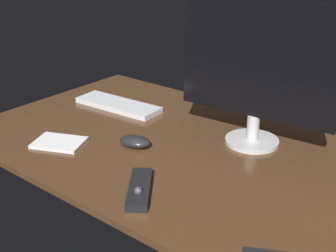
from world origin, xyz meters
TOP-DOWN VIEW (x-y plane):
  - desk at (0.00, 0.00)cm, footprint 140.00×84.00cm
  - monitor at (16.01, 15.68)cm, footprint 50.31×17.13cm
  - keyboard at (-39.72, 11.47)cm, footprint 35.28×13.47cm
  - computer_mouse at (-11.30, -9.86)cm, footprint 11.70×9.08cm
  - media_remote at (7.94, -29.14)cm, footprint 15.48×18.12cm
  - notepad at (-31.51, -23.60)cm, footprint 18.69×16.39cm

SIDE VIEW (x-z plane):
  - desk at x=0.00cm, z-range 0.00..2.00cm
  - notepad at x=-31.51cm, z-range 2.00..3.02cm
  - keyboard at x=-39.72cm, z-range 2.00..3.94cm
  - media_remote at x=7.94cm, z-range 1.33..5.02cm
  - computer_mouse at x=-11.30cm, z-range 2.00..5.59cm
  - monitor at x=16.01cm, z-range 4.60..52.24cm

